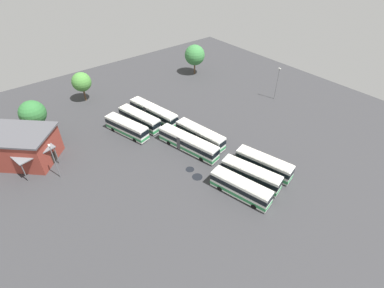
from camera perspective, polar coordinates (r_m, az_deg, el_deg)
The scene contains 18 objects.
ground_plane at distance 61.35m, azimuth -0.59°, elevation -1.35°, with size 108.53×108.53×0.00m, color #333335.
bus_row0_slot0 at distance 66.80m, azimuth -12.61°, elevation 3.19°, with size 11.41×5.46×3.44m.
bus_row0_slot1 at distance 69.21m, azimuth -10.20°, elevation 4.85°, with size 11.84×4.89×3.44m.
bus_row0_slot2 at distance 71.20m, azimuth -7.57°, elevation 6.13°, with size 14.34×5.00×3.44m.
bus_row1_slot1 at distance 60.51m, azimuth -0.81°, elevation 0.21°, with size 14.33×5.64×3.44m.
bus_row1_slot2 at distance 62.76m, azimuth 1.59°, elevation 1.73°, with size 12.26×4.46×3.44m.
bus_row2_slot0 at distance 51.56m, azimuth 9.45°, elevation -8.44°, with size 11.26×5.11×3.44m.
bus_row2_slot1 at distance 54.28m, azimuth 11.41°, elevation -5.89°, with size 11.37×5.50×3.44m.
bus_row2_slot2 at distance 57.00m, azimuth 13.82°, elevation -3.84°, with size 11.22×5.21×3.44m.
depot_building at distance 66.19m, azimuth -30.28°, elevation -0.42°, with size 15.26×15.36×6.55m.
maintenance_shelter at distance 64.64m, azimuth -29.76°, elevation -0.29°, with size 11.23×8.87×4.25m.
lamp_post_near_entrance at distance 81.26m, azimuth 16.27°, elevation 11.45°, with size 0.56×0.28×8.73m.
lamp_post_by_building at distance 58.08m, azimuth -25.25°, elevation -2.84°, with size 0.56×0.28×7.66m.
tree_south_edge at distance 82.26m, azimuth -20.75°, elevation 11.25°, with size 4.95×4.95×7.83m.
tree_north_edge at distance 92.82m, azimuth 0.53°, elevation 16.96°, with size 6.11×6.11×9.06m.
tree_west_edge at distance 71.40m, azimuth -28.67°, elevation 5.27°, with size 5.57×5.57×8.52m.
puddle_centre_drain at distance 56.96m, azimuth -0.42°, elevation -4.97°, with size 1.69×1.69×0.01m, color black.
puddle_between_rows at distance 55.43m, azimuth 1.03°, elevation -6.44°, with size 2.00×2.00×0.01m, color black.
Camera 1 is at (37.63, -29.60, 38.37)m, focal length 27.34 mm.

